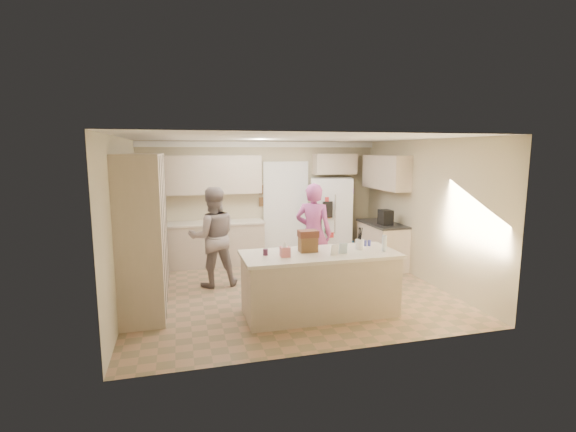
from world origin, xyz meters
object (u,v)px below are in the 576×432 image
object	(u,v)px
island_base	(319,285)
teen_boy	(213,237)
dollhouse_body	(308,244)
coffee_maker	(386,217)
refrigerator	(331,218)
tissue_box	(285,252)
utensil_crock	(360,244)
teen_girl	(313,233)

from	to	relation	value
island_base	teen_boy	world-z (taller)	teen_boy
dollhouse_body	coffee_maker	bearing A→B (deg)	39.29
refrigerator	dollhouse_body	bearing A→B (deg)	-97.91
refrigerator	dollhouse_body	distance (m)	3.31
refrigerator	tissue_box	bearing A→B (deg)	-102.11
refrigerator	coffee_maker	distance (m)	1.38
dollhouse_body	teen_boy	bearing A→B (deg)	127.87
refrigerator	island_base	world-z (taller)	refrigerator
utensil_crock	teen_boy	xyz separation A→B (m)	(-2.05, 1.66, -0.11)
teen_girl	refrigerator	bearing A→B (deg)	-88.63
dollhouse_body	teen_boy	xyz separation A→B (m)	(-1.25, 1.61, -0.15)
tissue_box	teen_girl	world-z (taller)	teen_girl
island_base	dollhouse_body	size ratio (longest dim) A/B	8.46
coffee_maker	tissue_box	bearing A→B (deg)	-142.43
utensil_crock	teen_girl	size ratio (longest dim) A/B	0.08
coffee_maker	utensil_crock	xyz separation A→B (m)	(-1.40, -1.85, -0.07)
coffee_maker	refrigerator	bearing A→B (deg)	122.03
teen_boy	teen_girl	world-z (taller)	teen_girl
refrigerator	coffee_maker	bearing A→B (deg)	-39.46
refrigerator	teen_girl	distance (m)	1.87
island_base	tissue_box	xyz separation A→B (m)	(-0.55, -0.10, 0.56)
utensil_crock	tissue_box	distance (m)	1.21
utensil_crock	tissue_box	world-z (taller)	utensil_crock
utensil_crock	coffee_maker	bearing A→B (deg)	52.88
island_base	utensil_crock	world-z (taller)	utensil_crock
refrigerator	utensil_crock	world-z (taller)	refrigerator
coffee_maker	island_base	world-z (taller)	coffee_maker
coffee_maker	teen_girl	distance (m)	1.74
refrigerator	tissue_box	world-z (taller)	refrigerator
coffee_maker	tissue_box	world-z (taller)	coffee_maker
tissue_box	dollhouse_body	xyz separation A→B (m)	(0.40, 0.20, 0.04)
island_base	utensil_crock	bearing A→B (deg)	4.40
refrigerator	teen_boy	xyz separation A→B (m)	(-2.73, -1.35, -0.01)
refrigerator	island_base	size ratio (longest dim) A/B	0.82
utensil_crock	refrigerator	bearing A→B (deg)	77.42
tissue_box	teen_girl	bearing A→B (deg)	59.11
teen_boy	utensil_crock	bearing A→B (deg)	137.75
refrigerator	teen_girl	size ratio (longest dim) A/B	0.99
tissue_box	teen_boy	size ratio (longest dim) A/B	0.08
refrigerator	dollhouse_body	xyz separation A→B (m)	(-1.47, -2.96, 0.14)
utensil_crock	teen_girl	distance (m)	1.43
coffee_maker	teen_girl	size ratio (longest dim) A/B	0.16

